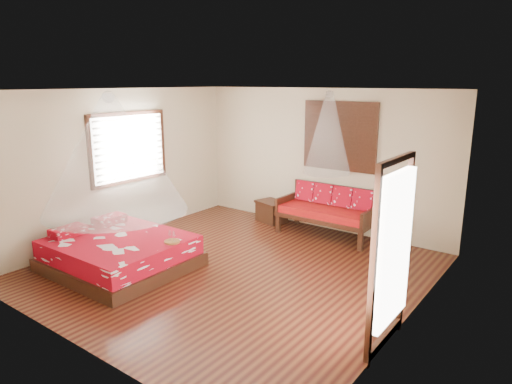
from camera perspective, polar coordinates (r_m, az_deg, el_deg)
room at (r=6.98m, az=-2.88°, el=1.05°), size 5.54×5.54×2.84m
bed at (r=7.69m, az=-16.72°, el=-7.27°), size 2.09×1.90×0.64m
daybed at (r=8.92m, az=9.07°, el=-2.12°), size 1.86×0.83×0.96m
storage_chest at (r=9.73m, az=1.97°, el=-2.41°), size 0.74×0.62×0.44m
shutter_panel at (r=8.94m, az=10.40°, el=6.89°), size 1.52×0.06×1.32m
window_left at (r=8.99m, az=-15.59°, el=5.36°), size 0.10×1.74×1.34m
glazed_door at (r=5.26m, az=16.38°, el=-7.55°), size 0.08×1.02×2.16m
wine_tray at (r=7.18m, az=-10.47°, el=-5.85°), size 0.24×0.24×0.20m
mosquito_net_main at (r=7.27m, az=-17.50°, el=4.56°), size 2.20×2.20×1.80m
mosquito_net_daybed at (r=8.52m, az=9.01°, el=7.29°), size 0.87×0.87×1.50m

